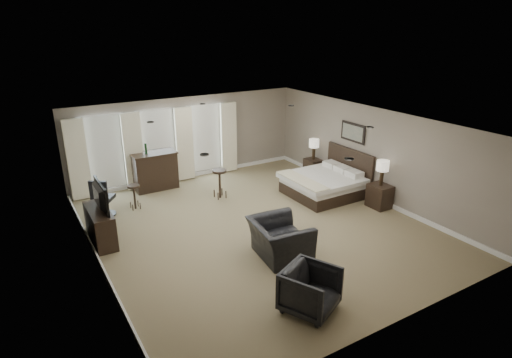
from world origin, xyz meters
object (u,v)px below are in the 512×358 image
nightstand_far (313,168)px  lamp_far (314,149)px  armchair_far (310,288)px  dresser (100,226)px  tv (98,207)px  lamp_near (382,173)px  desk_chair (103,197)px  bar_stool_right (220,184)px  bar_stool_left (135,197)px  bar_counter (155,171)px  bed (320,176)px  nightstand_near (379,196)px  armchair_near (280,234)px

nightstand_far → lamp_far: (0.00, 0.00, 0.62)m
nightstand_far → armchair_far: size_ratio=0.65×
nightstand_far → dresser: size_ratio=0.42×
lamp_far → tv: size_ratio=0.60×
lamp_near → armchair_far: bearing=-149.6°
tv → desk_chair: 1.49m
nightstand_far → desk_chair: bearing=176.5°
armchair_far → desk_chair: desk_chair is taller
dresser → desk_chair: desk_chair is taller
bar_stool_right → desk_chair: desk_chair is taller
lamp_near → bar_stool_left: 6.65m
nightstand_far → bar_counter: bar_counter is taller
bed → lamp_near: size_ratio=2.88×
bed → bar_counter: size_ratio=1.52×
lamp_far → armchair_far: lamp_far is taller
nightstand_far → dresser: dresser is taller
nightstand_far → bar_stool_left: bearing=175.8°
nightstand_near → armchair_near: armchair_near is taller
bed → nightstand_near: size_ratio=3.09×
lamp_near → tv: size_ratio=0.62×
lamp_far → bar_counter: size_ratio=0.51×
bar_stool_left → nightstand_far: bearing=-4.2°
nightstand_near → armchair_far: 5.06m
nightstand_far → armchair_near: 5.29m
armchair_near → bed: bearing=-45.6°
lamp_far → bar_stool_left: size_ratio=0.98×
lamp_far → tv: lamp_far is taller
armchair_near → lamp_far: bearing=-39.0°
nightstand_near → lamp_near: size_ratio=0.93×
tv → bar_counter: bearing=-39.9°
bar_stool_left → armchair_near: bearing=-64.7°
nightstand_near → tv: 7.20m
armchair_far → desk_chair: bearing=84.9°
lamp_near → bar_stool_left: bearing=149.9°
lamp_far → dresser: (-6.92, -1.00, -0.52)m
bed → lamp_far: 1.72m
lamp_far → bar_stool_right: size_ratio=0.79×
nightstand_near → tv: bearing=164.7°
lamp_near → bar_counter: lamp_near is taller
nightstand_near → nightstand_far: size_ratio=1.10×
tv → bar_stool_right: tv is taller
armchair_far → bar_stool_left: 6.04m
nightstand_near → lamp_far: (0.00, 2.90, 0.59)m
armchair_far → desk_chair: (-2.17, 5.86, 0.08)m
tv → bar_counter: bar_counter is taller
tv → bar_stool_right: bearing=-75.1°
lamp_near → lamp_far: lamp_near is taller
dresser → armchair_far: bearing=-60.1°
bed → lamp_far: bed is taller
armchair_near → armchair_far: (-0.57, -1.79, -0.10)m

